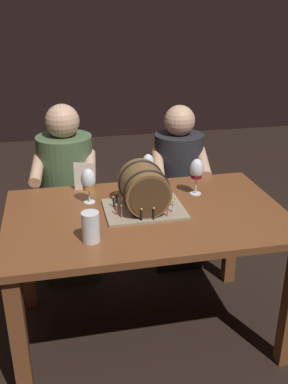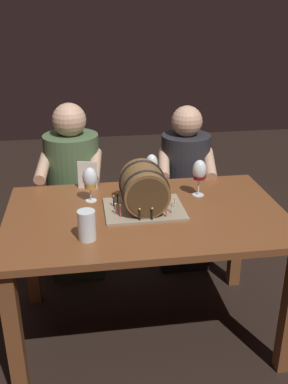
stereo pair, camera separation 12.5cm
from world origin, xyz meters
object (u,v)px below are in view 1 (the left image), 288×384
object	(u,v)px
wine_glass_amber	(88,181)
beer_pint	(91,228)
person_seated_right	(177,195)
wine_glass_empty	(148,164)
barrel_cake	(144,190)
person_seated_left	(68,200)
menu_card	(84,177)
wine_glass_red	(197,170)
dining_table	(146,232)

from	to	relation	value
wine_glass_amber	beer_pint	xyz separation A→B (m)	(-0.03, -0.41, -0.06)
wine_glass_amber	person_seated_right	xyz separation A→B (m)	(0.64, 0.51, -0.36)
wine_glass_empty	beer_pint	size ratio (longest dim) A/B	1.38
wine_glass_amber	beer_pint	size ratio (longest dim) A/B	1.37
barrel_cake	person_seated_left	size ratio (longest dim) A/B	0.34
barrel_cake	beer_pint	size ratio (longest dim) A/B	2.90
beer_pint	menu_card	xyz separation A→B (m)	(0.02, 0.59, 0.02)
wine_glass_red	person_seated_left	size ratio (longest dim) A/B	0.17
wine_glass_amber	person_seated_left	xyz separation A→B (m)	(-0.10, 0.51, -0.32)
dining_table	person_seated_left	distance (m)	0.79
menu_card	barrel_cake	bearing A→B (deg)	-34.82
wine_glass_amber	menu_card	xyz separation A→B (m)	(-0.01, 0.18, -0.04)
wine_glass_amber	wine_glass_empty	world-z (taller)	wine_glass_empty
beer_pint	menu_card	size ratio (longest dim) A/B	0.86
barrel_cake	person_seated_right	world-z (taller)	person_seated_right
beer_pint	person_seated_left	size ratio (longest dim) A/B	0.12
person_seated_left	beer_pint	bearing A→B (deg)	-85.71
menu_card	person_seated_right	size ratio (longest dim) A/B	0.14
beer_pint	person_seated_right	distance (m)	1.17
wine_glass_amber	menu_card	distance (m)	0.18
wine_glass_empty	barrel_cake	bearing A→B (deg)	-106.16
wine_glass_red	person_seated_right	distance (m)	0.64
wine_glass_amber	person_seated_right	size ratio (longest dim) A/B	0.17
wine_glass_empty	beer_pint	distance (m)	0.69
beer_pint	dining_table	bearing A→B (deg)	36.98
person_seated_right	beer_pint	bearing A→B (deg)	-125.98
wine_glass_amber	person_seated_left	bearing A→B (deg)	101.09
person_seated_right	barrel_cake	bearing A→B (deg)	-119.49
dining_table	menu_card	size ratio (longest dim) A/B	8.78
wine_glass_empty	person_seated_left	size ratio (longest dim) A/B	0.16
barrel_cake	wine_glass_red	world-z (taller)	barrel_cake
wine_glass_red	wine_glass_empty	bearing A→B (deg)	144.18
wine_glass_amber	menu_card	world-z (taller)	wine_glass_amber
beer_pint	person_seated_right	world-z (taller)	person_seated_right
barrel_cake	beer_pint	xyz separation A→B (m)	(-0.29, -0.26, -0.05)
barrel_cake	wine_glass_red	xyz separation A→B (m)	(0.32, 0.14, 0.03)
wine_glass_amber	person_seated_left	world-z (taller)	person_seated_left
barrel_cake	wine_glass_amber	distance (m)	0.30
barrel_cake	person_seated_right	xyz separation A→B (m)	(0.37, 0.66, -0.35)
person_seated_left	person_seated_right	world-z (taller)	person_seated_left
barrel_cake	person_seated_left	world-z (taller)	person_seated_left
wine_glass_amber	wine_glass_red	distance (m)	0.58
menu_card	person_seated_left	distance (m)	0.44
dining_table	wine_glass_empty	bearing A→B (deg)	76.24
wine_glass_red	menu_card	bearing A→B (deg)	162.67
person_seated_left	person_seated_right	bearing A→B (deg)	-0.03
beer_pint	person_seated_left	distance (m)	0.96
dining_table	person_seated_left	world-z (taller)	person_seated_left
wine_glass_amber	wine_glass_empty	xyz separation A→B (m)	(0.35, 0.16, 0.01)
dining_table	wine_glass_red	bearing A→B (deg)	29.02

